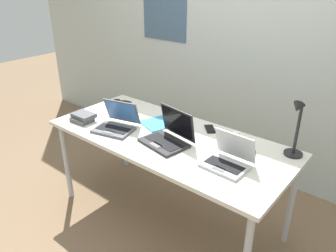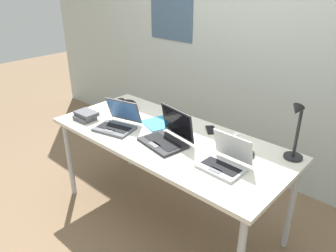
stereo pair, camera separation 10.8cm
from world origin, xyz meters
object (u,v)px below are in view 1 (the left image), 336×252
at_px(desk_lamp, 296,129).
at_px(headphones, 123,105).
at_px(laptop_center, 168,137).
at_px(laptop_by_keyboard, 228,160).
at_px(cell_phone, 210,129).
at_px(paper_folder_front_left, 162,122).
at_px(pill_bottle, 236,137).
at_px(computer_mouse, 251,152).
at_px(book_stack, 83,117).
at_px(laptop_near_lamp, 116,124).

bearing_deg(desk_lamp, headphones, -176.81).
bearing_deg(laptop_center, laptop_by_keyboard, 0.18).
xyz_separation_m(cell_phone, headphones, (-0.86, -0.09, 0.01)).
relative_size(laptop_center, paper_folder_front_left, 1.16).
distance_m(desk_lamp, headphones, 1.49).
distance_m(laptop_by_keyboard, paper_folder_front_left, 0.75).
distance_m(laptop_by_keyboard, headphones, 1.24).
bearing_deg(paper_folder_front_left, pill_bottle, 7.52).
xyz_separation_m(laptop_center, paper_folder_front_left, (-0.25, 0.23, -0.04)).
bearing_deg(laptop_by_keyboard, computer_mouse, 75.99).
bearing_deg(laptop_center, paper_folder_front_left, 137.32).
bearing_deg(desk_lamp, pill_bottle, -172.98).
bearing_deg(laptop_by_keyboard, headphones, 167.44).
bearing_deg(pill_bottle, cell_phone, 167.75).
height_order(desk_lamp, book_stack, desk_lamp).
xyz_separation_m(computer_mouse, pill_bottle, (-0.16, 0.09, 0.02)).
distance_m(laptop_center, paper_folder_front_left, 0.34).
distance_m(desk_lamp, cell_phone, 0.65).
distance_m(cell_phone, pill_bottle, 0.26).
xyz_separation_m(laptop_by_keyboard, headphones, (-1.21, 0.27, -0.03)).
xyz_separation_m(desk_lamp, laptop_by_keyboard, (-0.26, -0.35, -0.16)).
xyz_separation_m(laptop_near_lamp, laptop_by_keyboard, (0.91, 0.08, -0.00)).
relative_size(book_stack, paper_folder_front_left, 0.58).
bearing_deg(book_stack, cell_phone, 30.62).
height_order(laptop_by_keyboard, paper_folder_front_left, laptop_by_keyboard).
bearing_deg(pill_bottle, book_stack, -157.64).
height_order(laptop_center, cell_phone, laptop_center).
bearing_deg(headphones, pill_bottle, 1.88).
bearing_deg(cell_phone, laptop_by_keyboard, -89.15).
bearing_deg(computer_mouse, laptop_by_keyboard, -114.56).
height_order(laptop_by_keyboard, cell_phone, laptop_by_keyboard).
relative_size(laptop_near_lamp, laptop_by_keyboard, 1.24).
bearing_deg(paper_folder_front_left, book_stack, -143.19).
xyz_separation_m(desk_lamp, book_stack, (-1.49, -0.50, -0.16)).
relative_size(laptop_center, headphones, 1.67).
distance_m(laptop_by_keyboard, cell_phone, 0.51).
xyz_separation_m(laptop_near_lamp, cell_phone, (0.55, 0.44, -0.04)).
xyz_separation_m(cell_phone, paper_folder_front_left, (-0.36, -0.13, -0.00)).
height_order(laptop_by_keyboard, headphones, laptop_by_keyboard).
height_order(laptop_by_keyboard, computer_mouse, laptop_by_keyboard).
bearing_deg(pill_bottle, desk_lamp, 7.02).
distance_m(computer_mouse, book_stack, 1.33).
height_order(pill_bottle, book_stack, pill_bottle).
height_order(desk_lamp, headphones, desk_lamp).
bearing_deg(computer_mouse, pill_bottle, 139.54).
relative_size(desk_lamp, laptop_center, 1.12).
distance_m(desk_lamp, laptop_near_lamp, 1.26).
relative_size(desk_lamp, laptop_by_keyboard, 1.45).
relative_size(laptop_by_keyboard, pill_bottle, 3.49).
bearing_deg(laptop_by_keyboard, pill_bottle, 109.68).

